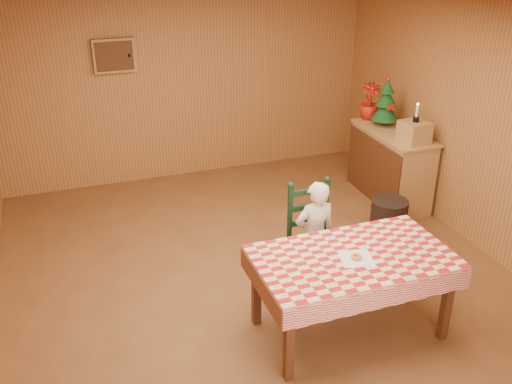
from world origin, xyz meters
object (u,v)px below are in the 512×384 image
dining_table (352,264)px  seated_child (315,236)px  shelf_unit (390,166)px  christmas_tree (386,104)px  crate (414,132)px  storage_bin (389,217)px  ladder_chair (312,238)px

dining_table → seated_child: (0.00, 0.73, -0.13)m
shelf_unit → christmas_tree: bearing=88.0°
crate → storage_bin: 1.04m
ladder_chair → seated_child: (-0.00, -0.06, 0.06)m
christmas_tree → seated_child: bearing=-135.9°
ladder_chair → shelf_unit: size_ratio=0.87×
seated_child → ladder_chair: bearing=-90.0°
shelf_unit → crate: crate is taller
christmas_tree → storage_bin: 1.50m
ladder_chair → seated_child: seated_child is taller
crate → storage_bin: (-0.47, -0.37, -0.85)m
shelf_unit → storage_bin: (-0.46, -0.77, -0.26)m
ladder_chair → storage_bin: 1.42m
seated_child → crate: size_ratio=3.75×
seated_child → shelf_unit: (1.72, 1.42, -0.10)m
dining_table → storage_bin: size_ratio=3.98×
shelf_unit → storage_bin: size_ratio=2.98×
dining_table → shelf_unit: shelf_unit is taller
dining_table → christmas_tree: 3.01m
ladder_chair → christmas_tree: size_ratio=1.74×
dining_table → ladder_chair: (0.00, 0.79, -0.18)m
ladder_chair → shelf_unit: ladder_chair is taller
shelf_unit → dining_table: bearing=-128.6°
crate → storage_bin: crate is taller
christmas_tree → shelf_unit: bearing=-92.0°
crate → shelf_unit: bearing=91.2°
seated_child → christmas_tree: (1.73, 1.67, 0.65)m
dining_table → christmas_tree: christmas_tree is taller
seated_child → shelf_unit: size_ratio=0.91×
ladder_chair → shelf_unit: (1.72, 1.37, -0.04)m
ladder_chair → christmas_tree: 2.47m
christmas_tree → storage_bin: (-0.47, -1.02, -1.00)m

